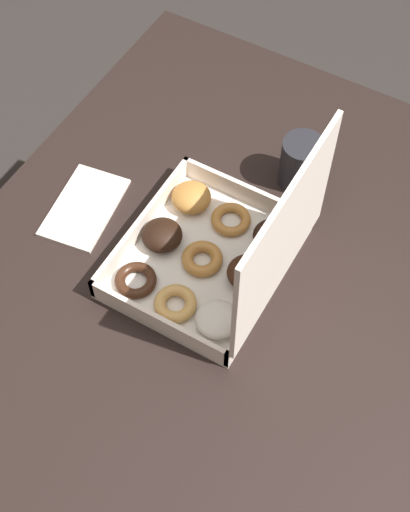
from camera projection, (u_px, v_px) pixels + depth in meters
ground_plane at (212, 426)px, 1.79m from camera, size 8.00×8.00×0.00m
dining_table at (215, 307)px, 1.27m from camera, size 1.08×0.86×0.72m
donut_box at (220, 252)px, 1.15m from camera, size 0.30×0.26×0.29m
coffee_mug at (301, 162)px, 1.25m from camera, size 0.07×0.07×0.10m
paper_napkin at (85, 207)px, 1.26m from camera, size 0.18×0.13×0.01m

